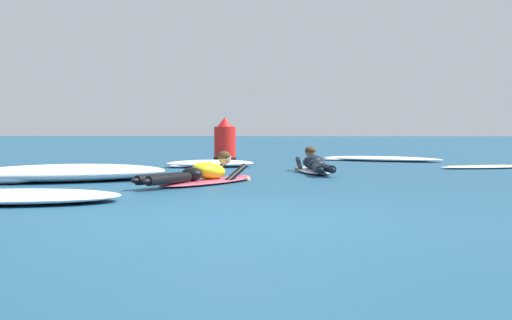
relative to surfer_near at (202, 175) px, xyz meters
The scene contains 9 objects.
ground_plane 6.52m from the surfer_near, 82.35° to the left, with size 120.00×120.00×0.00m, color navy.
surfer_near is the anchor object (origin of this frame).
surfer_far 3.17m from the surfer_near, 56.48° to the left, with size 0.84×2.46×0.53m.
drifting_surfboard 6.82m from the surfer_near, 38.19° to the left, with size 2.02×1.09×0.16m.
whitewater_front 3.04m from the surfer_near, 125.49° to the right, with size 2.52×1.43×0.14m.
whitewater_mid_left 4.35m from the surfer_near, 96.66° to the left, with size 2.15×1.52×0.16m.
whitewater_mid_right 2.27m from the surfer_near, behind, with size 3.38×2.37×0.28m.
whitewater_back 7.99m from the surfer_near, 63.25° to the left, with size 3.25×1.99×0.13m.
channel_marker_buoy 6.53m from the surfer_near, 93.88° to the left, with size 0.58×0.58×1.14m.
Camera 1 is at (0.61, -5.83, 0.83)m, focal length 43.95 mm.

